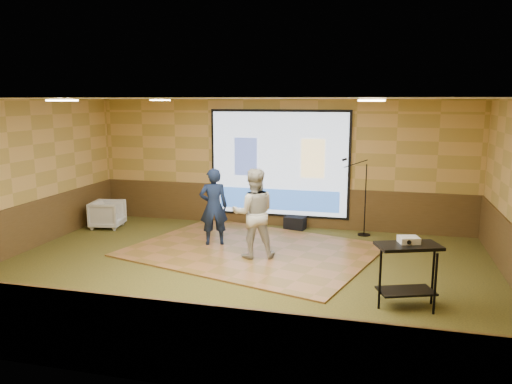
% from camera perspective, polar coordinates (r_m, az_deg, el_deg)
% --- Properties ---
extents(ground, '(9.00, 9.00, 0.00)m').
position_cam_1_polar(ground, '(8.81, -2.11, -9.28)').
color(ground, '#343A1A').
rests_on(ground, ground).
extents(room_shell, '(9.04, 7.04, 3.02)m').
position_cam_1_polar(room_shell, '(8.34, -2.21, 4.40)').
color(room_shell, tan).
rests_on(room_shell, ground).
extents(wainscot_back, '(9.00, 0.04, 0.95)m').
position_cam_1_polar(wainscot_back, '(11.93, 2.63, -1.62)').
color(wainscot_back, '#4A3518').
rests_on(wainscot_back, ground).
extents(wainscot_front, '(9.00, 0.04, 0.95)m').
position_cam_1_polar(wainscot_front, '(5.64, -12.67, -16.13)').
color(wainscot_front, '#4A3518').
rests_on(wainscot_front, ground).
extents(wainscot_left, '(0.04, 7.00, 0.95)m').
position_cam_1_polar(wainscot_left, '(10.79, -25.66, -3.98)').
color(wainscot_left, '#4A3518').
rests_on(wainscot_left, ground).
extents(projector_screen, '(3.32, 0.06, 2.52)m').
position_cam_1_polar(projector_screen, '(11.72, 2.63, 3.12)').
color(projector_screen, black).
rests_on(projector_screen, room_shell).
extents(downlight_nw, '(0.32, 0.32, 0.02)m').
position_cam_1_polar(downlight_nw, '(10.76, -10.90, 10.27)').
color(downlight_nw, '#FEE4BE').
rests_on(downlight_nw, room_shell).
extents(downlight_ne, '(0.32, 0.32, 0.02)m').
position_cam_1_polar(downlight_ne, '(9.74, 13.63, 10.16)').
color(downlight_ne, '#FEE4BE').
rests_on(downlight_ne, room_shell).
extents(downlight_sw, '(0.32, 0.32, 0.02)m').
position_cam_1_polar(downlight_sw, '(7.90, -21.27, 9.73)').
color(downlight_sw, '#FEE4BE').
rests_on(downlight_sw, room_shell).
extents(downlight_se, '(0.32, 0.32, 0.02)m').
position_cam_1_polar(downlight_se, '(6.44, 13.09, 10.15)').
color(downlight_se, '#FEE4BE').
rests_on(downlight_se, room_shell).
extents(dance_floor, '(5.35, 4.60, 0.03)m').
position_cam_1_polar(dance_floor, '(10.05, -0.44, -6.65)').
color(dance_floor, '#946036').
rests_on(dance_floor, ground).
extents(player_left, '(0.68, 0.57, 1.59)m').
position_cam_1_polar(player_left, '(10.24, -4.87, -1.67)').
color(player_left, '#141F3E').
rests_on(player_left, dance_floor).
extents(player_right, '(0.99, 0.88, 1.70)m').
position_cam_1_polar(player_right, '(9.36, -0.28, -2.44)').
color(player_right, '#BCB8AC').
rests_on(player_right, dance_floor).
extents(av_table, '(0.89, 0.47, 0.94)m').
position_cam_1_polar(av_table, '(7.59, 16.93, -7.82)').
color(av_table, black).
rests_on(av_table, ground).
extents(projector, '(0.33, 0.30, 0.09)m').
position_cam_1_polar(projector, '(7.56, 17.06, -5.25)').
color(projector, white).
rests_on(projector, av_table).
extents(mic_stand, '(0.68, 0.28, 1.73)m').
position_cam_1_polar(mic_stand, '(11.32, 12.04, -2.41)').
color(mic_stand, black).
rests_on(mic_stand, ground).
extents(banquet_chair, '(0.81, 0.79, 0.65)m').
position_cam_1_polar(banquet_chair, '(12.26, -16.60, -2.45)').
color(banquet_chair, gray).
rests_on(banquet_chair, ground).
extents(duffel_bag, '(0.51, 0.38, 0.29)m').
position_cam_1_polar(duffel_bag, '(11.70, 4.48, -3.54)').
color(duffel_bag, black).
rests_on(duffel_bag, ground).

